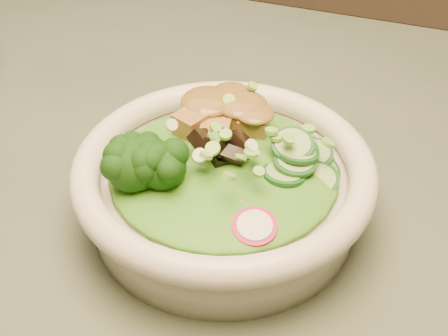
% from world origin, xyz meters
% --- Properties ---
extents(dining_table, '(1.20, 0.80, 0.75)m').
position_xyz_m(dining_table, '(0.00, 0.00, 0.64)').
color(dining_table, black).
rests_on(dining_table, ground).
extents(salad_bowl, '(0.24, 0.24, 0.06)m').
position_xyz_m(salad_bowl, '(-0.04, -0.01, 0.78)').
color(salad_bowl, silver).
rests_on(salad_bowl, dining_table).
extents(lettuce_bed, '(0.18, 0.18, 0.02)m').
position_xyz_m(lettuce_bed, '(-0.04, -0.01, 0.80)').
color(lettuce_bed, '#296A16').
rests_on(lettuce_bed, salad_bowl).
extents(broccoli_florets, '(0.08, 0.08, 0.04)m').
position_xyz_m(broccoli_florets, '(-0.09, -0.03, 0.82)').
color(broccoli_florets, black).
rests_on(broccoli_florets, salad_bowl).
extents(radish_slices, '(0.10, 0.06, 0.02)m').
position_xyz_m(radish_slices, '(-0.01, -0.06, 0.81)').
color(radish_slices, '#A60C40').
rests_on(radish_slices, salad_bowl).
extents(cucumber_slices, '(0.07, 0.07, 0.03)m').
position_xyz_m(cucumber_slices, '(0.01, 0.02, 0.81)').
color(cucumber_slices, '#73A35A').
rests_on(cucumber_slices, salad_bowl).
extents(mushroom_heap, '(0.07, 0.07, 0.03)m').
position_xyz_m(mushroom_heap, '(-0.04, 0.00, 0.81)').
color(mushroom_heap, black).
rests_on(mushroom_heap, salad_bowl).
extents(tofu_cubes, '(0.09, 0.07, 0.03)m').
position_xyz_m(tofu_cubes, '(-0.06, 0.05, 0.81)').
color(tofu_cubes, olive).
rests_on(tofu_cubes, salad_bowl).
extents(peanut_sauce, '(0.06, 0.05, 0.01)m').
position_xyz_m(peanut_sauce, '(-0.06, 0.05, 0.82)').
color(peanut_sauce, brown).
rests_on(peanut_sauce, tofu_cubes).
extents(scallion_garnish, '(0.17, 0.17, 0.02)m').
position_xyz_m(scallion_garnish, '(-0.04, -0.01, 0.82)').
color(scallion_garnish, '#73B841').
rests_on(scallion_garnish, salad_bowl).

